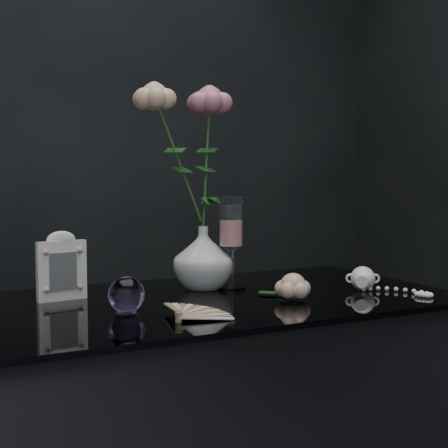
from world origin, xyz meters
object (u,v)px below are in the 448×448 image
wine_glass (231,243)px  loose_rose (293,287)px  paperweight (126,295)px  pearl_jar (363,277)px  vase (203,258)px  picture_frame (62,266)px

wine_glass → loose_rose: size_ratio=1.27×
paperweight → loose_rose: 0.37m
paperweight → pearl_jar: bearing=-1.1°
vase → wine_glass: bearing=-32.8°
paperweight → loose_rose: paperweight is taller
picture_frame → loose_rose: 0.50m
wine_glass → vase: bearing=147.2°
vase → picture_frame: bearing=177.8°
wine_glass → pearl_jar: (0.28, -0.15, -0.08)m
picture_frame → pearl_jar: (0.67, -0.20, -0.05)m
wine_glass → pearl_jar: bearing=-27.9°
picture_frame → loose_rose: bearing=-33.6°
vase → loose_rose: (0.12, -0.21, -0.05)m
paperweight → vase: bearing=34.8°
wine_glass → paperweight: 0.34m
pearl_jar → paperweight: bearing=-151.8°
loose_rose → picture_frame: bearing=161.4°
vase → loose_rose: size_ratio=0.87×
vase → paperweight: bearing=-145.2°
paperweight → picture_frame: bearing=115.0°
vase → wine_glass: size_ratio=0.68×
loose_rose → vase: bearing=126.8°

